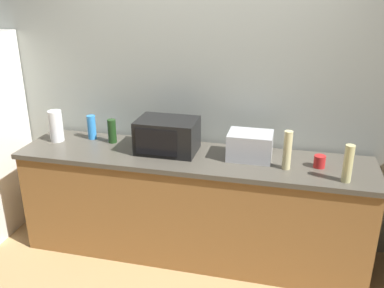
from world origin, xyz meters
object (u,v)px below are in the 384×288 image
bottle_spray_cleaner (92,127)px  bottle_hand_soap (287,150)px  bottle_wine (112,131)px  toaster_oven (250,146)px  paper_towel_roll (56,126)px  microwave (167,136)px  mug_red (320,161)px  bottle_vinegar (348,164)px

bottle_spray_cleaner → bottle_hand_soap: bottle_hand_soap is taller
bottle_hand_soap → bottle_wine: bearing=172.2°
toaster_oven → bottle_hand_soap: 0.32m
toaster_oven → bottle_wine: 1.19m
paper_towel_roll → bottle_spray_cleaner: (0.27, 0.12, -0.03)m
microwave → toaster_oven: (0.67, 0.01, -0.03)m
bottle_spray_cleaner → bottle_hand_soap: size_ratio=0.72×
bottle_spray_cleaner → mug_red: bottle_spray_cleaner is taller
bottle_hand_soap → bottle_spray_cleaner: bearing=171.7°
bottle_wine → bottle_hand_soap: bottle_hand_soap is taller
bottle_vinegar → bottle_wine: size_ratio=1.32×
toaster_oven → bottle_spray_cleaner: (-1.40, 0.11, 0.00)m
toaster_oven → bottle_hand_soap: bearing=-25.2°
bottle_wine → bottle_vinegar: bearing=-9.7°
bottle_wine → mug_red: bottle_wine is taller
bottle_wine → bottle_hand_soap: (1.47, -0.20, 0.04)m
bottle_wine → bottle_spray_cleaner: bearing=168.0°
paper_towel_roll → mug_red: paper_towel_roll is taller
bottle_wine → bottle_spray_cleaner: (-0.21, 0.04, 0.00)m
microwave → mug_red: (1.19, -0.04, -0.09)m
bottle_vinegar → bottle_spray_cleaner: (-2.09, 0.37, -0.03)m
toaster_oven → bottle_spray_cleaner: bottle_spray_cleaner is taller
paper_towel_roll → bottle_vinegar: size_ratio=1.00×
toaster_oven → mug_red: 0.53m
bottle_spray_cleaner → mug_red: 1.93m
microwave → bottle_spray_cleaner: 0.74m
paper_towel_roll → bottle_wine: paper_towel_roll is taller
bottle_vinegar → bottle_hand_soap: 0.43m
bottle_wine → bottle_spray_cleaner: size_ratio=0.97×
microwave → paper_towel_roll: size_ratio=1.78×
bottle_vinegar → bottle_wine: bearing=170.3°
bottle_wine → toaster_oven: bearing=-3.2°
toaster_oven → bottle_hand_soap: (0.29, -0.13, 0.04)m
bottle_wine → bottle_spray_cleaner: bottle_spray_cleaner is taller
microwave → bottle_wine: bearing=171.3°
bottle_vinegar → mug_red: bottle_vinegar is taller
bottle_spray_cleaner → mug_red: size_ratio=2.29×
microwave → bottle_vinegar: same height
bottle_vinegar → mug_red: 0.28m
bottle_vinegar → bottle_hand_soap: size_ratio=0.92×
bottle_vinegar → bottle_spray_cleaner: bearing=170.1°
toaster_oven → mug_red: (0.53, -0.05, -0.06)m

